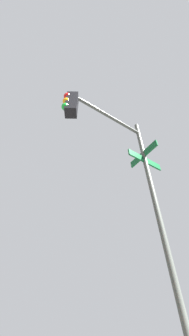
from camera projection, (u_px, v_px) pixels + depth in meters
traffic_signal_near at (116, 154)px, 4.66m from camera, size 2.60×1.77×6.32m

